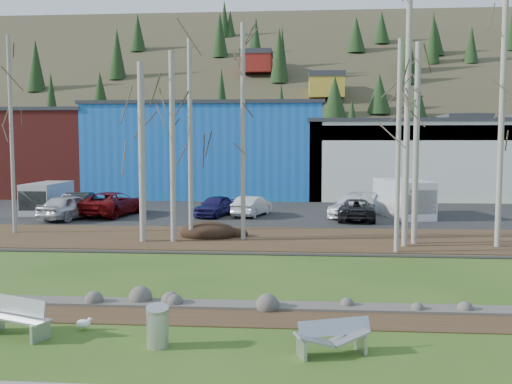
# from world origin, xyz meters

# --- Properties ---
(ground) EXTENTS (200.00, 200.00, 0.00)m
(ground) POSITION_xyz_m (0.00, 0.00, 0.00)
(ground) COLOR #2C4D15
(ground) RESTS_ON ground
(dirt_strip) EXTENTS (80.00, 1.80, 0.03)m
(dirt_strip) POSITION_xyz_m (0.00, 2.10, 0.01)
(dirt_strip) COLOR #382616
(dirt_strip) RESTS_ON ground
(near_bank_rocks) EXTENTS (80.00, 0.80, 0.50)m
(near_bank_rocks) POSITION_xyz_m (0.00, 3.10, 0.00)
(near_bank_rocks) COLOR #47423D
(near_bank_rocks) RESTS_ON ground
(river) EXTENTS (80.00, 8.00, 0.90)m
(river) POSITION_xyz_m (0.00, 7.20, 0.00)
(river) COLOR black
(river) RESTS_ON ground
(far_bank_rocks) EXTENTS (80.00, 0.80, 0.46)m
(far_bank_rocks) POSITION_xyz_m (0.00, 11.30, 0.00)
(far_bank_rocks) COLOR #47423D
(far_bank_rocks) RESTS_ON ground
(far_bank) EXTENTS (80.00, 7.00, 0.15)m
(far_bank) POSITION_xyz_m (0.00, 14.50, 0.07)
(far_bank) COLOR #382616
(far_bank) RESTS_ON ground
(parking_lot) EXTENTS (80.00, 14.00, 0.14)m
(parking_lot) POSITION_xyz_m (0.00, 25.00, 0.07)
(parking_lot) COLOR black
(parking_lot) RESTS_ON ground
(building_brick) EXTENTS (16.32, 12.24, 7.80)m
(building_brick) POSITION_xyz_m (-24.00, 39.00, 3.91)
(building_brick) COLOR maroon
(building_brick) RESTS_ON ground
(building_blue) EXTENTS (20.40, 12.24, 8.30)m
(building_blue) POSITION_xyz_m (-6.00, 39.00, 4.16)
(building_blue) COLOR blue
(building_blue) RESTS_ON ground
(building_white) EXTENTS (18.36, 12.24, 6.80)m
(building_white) POSITION_xyz_m (12.00, 38.98, 3.41)
(building_white) COLOR white
(building_white) RESTS_ON ground
(hillside) EXTENTS (160.00, 72.00, 35.00)m
(hillside) POSITION_xyz_m (0.00, 84.00, 17.50)
(hillside) COLOR #373221
(hillside) RESTS_ON ground
(bench_intact) EXTENTS (1.95, 1.19, 0.94)m
(bench_intact) POSITION_xyz_m (-4.68, 0.21, 0.47)
(bench_intact) COLOR #B7BABC
(bench_intact) RESTS_ON ground
(bench_damaged) EXTENTS (1.78, 1.08, 0.76)m
(bench_damaged) POSITION_xyz_m (3.00, -0.42, 0.38)
(bench_damaged) COLOR #B7BABC
(bench_damaged) RESTS_ON ground
(litter_bin) EXTENTS (0.60, 0.60, 0.88)m
(litter_bin) POSITION_xyz_m (-1.03, -0.29, 0.44)
(litter_bin) COLOR #B7BABC
(litter_bin) RESTS_ON ground
(seagull) EXTENTS (0.45, 0.21, 0.33)m
(seagull) POSITION_xyz_m (-3.19, 0.74, 0.18)
(seagull) COLOR gold
(seagull) RESTS_ON ground
(dirt_mound) EXTENTS (2.81, 1.98, 0.55)m
(dirt_mound) POSITION_xyz_m (-2.27, 14.62, 0.43)
(dirt_mound) COLOR black
(dirt_mound) RESTS_ON far_bank
(birch_0) EXTENTS (0.19, 0.19, 10.05)m
(birch_0) POSITION_xyz_m (-12.47, 15.20, 5.18)
(birch_0) COLOR #A9A49A
(birch_0) RESTS_ON far_bank
(birch_1) EXTENTS (0.31, 0.31, 8.32)m
(birch_1) POSITION_xyz_m (-5.10, 13.09, 4.31)
(birch_1) COLOR #A9A49A
(birch_1) RESTS_ON far_bank
(birch_2) EXTENTS (0.22, 0.22, 9.51)m
(birch_2) POSITION_xyz_m (-2.99, 13.99, 4.91)
(birch_2) COLOR #A9A49A
(birch_2) RESTS_ON far_bank
(birch_3) EXTENTS (0.26, 0.26, 8.83)m
(birch_3) POSITION_xyz_m (-3.67, 13.19, 4.56)
(birch_3) COLOR #A9A49A
(birch_3) RESTS_ON far_bank
(birch_4) EXTENTS (0.22, 0.22, 10.20)m
(birch_4) POSITION_xyz_m (-0.45, 13.93, 5.25)
(birch_4) COLOR #A9A49A
(birch_4) RESTS_ON far_bank
(birch_5) EXTENTS (0.20, 0.20, 8.89)m
(birch_5) POSITION_xyz_m (6.34, 11.30, 4.60)
(birch_5) COLOR #A9A49A
(birch_5) RESTS_ON far_bank
(birch_6) EXTENTS (0.26, 0.26, 11.86)m
(birch_6) POSITION_xyz_m (6.94, 12.73, 6.08)
(birch_6) COLOR #A9A49A
(birch_6) RESTS_ON far_bank
(birch_7) EXTENTS (0.27, 0.27, 9.12)m
(birch_7) POSITION_xyz_m (7.51, 13.47, 4.71)
(birch_7) COLOR #A9A49A
(birch_7) RESTS_ON far_bank
(birch_8) EXTENTS (0.25, 0.25, 10.85)m
(birch_8) POSITION_xyz_m (11.05, 12.93, 5.58)
(birch_8) COLOR #A9A49A
(birch_8) RESTS_ON far_bank
(car_0) EXTENTS (3.07, 4.85, 1.54)m
(car_0) POSITION_xyz_m (-11.67, 20.50, 0.91)
(car_0) COLOR silver
(car_0) RESTS_ON parking_lot
(car_1) EXTENTS (1.78, 4.60, 1.49)m
(car_1) POSITION_xyz_m (-11.82, 22.61, 0.89)
(car_1) COLOR black
(car_1) RESTS_ON parking_lot
(car_2) EXTENTS (3.51, 5.88, 1.53)m
(car_2) POSITION_xyz_m (-9.72, 22.49, 0.91)
(car_2) COLOR maroon
(car_2) RESTS_ON parking_lot
(car_3) EXTENTS (2.59, 4.15, 1.32)m
(car_3) POSITION_xyz_m (-3.09, 22.63, 0.80)
(car_3) COLOR #1E1852
(car_3) RESTS_ON parking_lot
(car_4) EXTENTS (2.40, 4.11, 1.28)m
(car_4) POSITION_xyz_m (-0.79, 22.97, 0.78)
(car_4) COLOR silver
(car_4) RESTS_ON parking_lot
(car_5) EXTENTS (2.52, 4.81, 1.29)m
(car_5) POSITION_xyz_m (5.65, 21.52, 0.79)
(car_5) COLOR black
(car_5) RESTS_ON parking_lot
(car_6) EXTENTS (3.72, 5.31, 1.43)m
(car_6) POSITION_xyz_m (5.55, 23.10, 0.85)
(car_6) COLOR white
(car_6) RESTS_ON parking_lot
(van_white) EXTENTS (3.20, 5.61, 2.31)m
(van_white) POSITION_xyz_m (8.81, 23.32, 1.30)
(van_white) COLOR white
(van_white) RESTS_ON parking_lot
(van_grey) EXTENTS (2.01, 4.62, 2.00)m
(van_grey) POSITION_xyz_m (-14.59, 23.55, 1.14)
(van_grey) COLOR silver
(van_grey) RESTS_ON parking_lot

